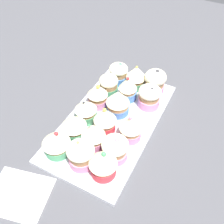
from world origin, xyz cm
name	(u,v)px	position (x,y,z in cm)	size (l,w,h in cm)	color
ground_plane	(112,126)	(0.00, 0.00, -1.50)	(180.00, 180.00, 3.00)	#4C4C51
baking_tray	(112,121)	(0.00, 0.00, 0.60)	(40.94, 22.29, 1.20)	silver
cupcake_0	(118,73)	(-14.94, -5.61, 4.44)	(5.72, 5.72, 6.73)	#477AC6
cupcake_1	(109,84)	(-9.01, -5.79, 4.42)	(5.51, 5.51, 6.34)	#4C9E6B
cupcake_2	(98,95)	(-3.21, -6.12, 5.03)	(5.64, 5.64, 7.76)	pink
cupcake_3	(86,110)	(2.74, -6.27, 4.45)	(5.89, 5.89, 6.56)	#4C9E6B
cupcake_4	(74,126)	(8.85, -5.83, 4.78)	(6.27, 6.27, 6.82)	#4C9E6B
cupcake_5	(56,143)	(14.86, -6.82, 4.54)	(6.67, 6.67, 6.75)	#4C9E6B
cupcake_6	(137,77)	(-15.30, 0.23, 5.02)	(6.03, 6.03, 7.61)	#4C9E6B
cupcake_7	(127,88)	(-9.58, -0.18, 5.06)	(5.23, 5.23, 7.94)	#477AC6
cupcake_8	(119,102)	(-3.30, 0.28, 5.00)	(6.29, 6.29, 7.52)	#477AC6
cupcake_9	(105,119)	(3.74, 0.11, 5.17)	(5.81, 5.81, 7.83)	#D1333D
cupcake_10	(92,134)	(9.43, -0.41, 5.24)	(5.76, 5.76, 7.90)	pink
cupcake_11	(80,154)	(14.92, -0.34, 4.59)	(6.36, 6.36, 6.78)	pink
cupcake_12	(155,81)	(-16.08, 5.67, 4.94)	(6.29, 6.29, 7.63)	pink
cupcake_13	(149,96)	(-9.74, 6.50, 4.54)	(6.27, 6.27, 6.74)	pink
cupcake_14	(131,127)	(3.13, 6.73, 5.18)	(5.69, 5.69, 8.04)	pink
cupcake_15	(115,148)	(9.87, 5.94, 4.41)	(6.28, 6.28, 6.63)	pink
cupcake_16	(103,163)	(14.91, 5.62, 5.14)	(6.31, 6.31, 7.82)	#D1333D
napkin	(19,194)	(27.51, -8.31, 0.30)	(10.73, 12.96, 0.60)	white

